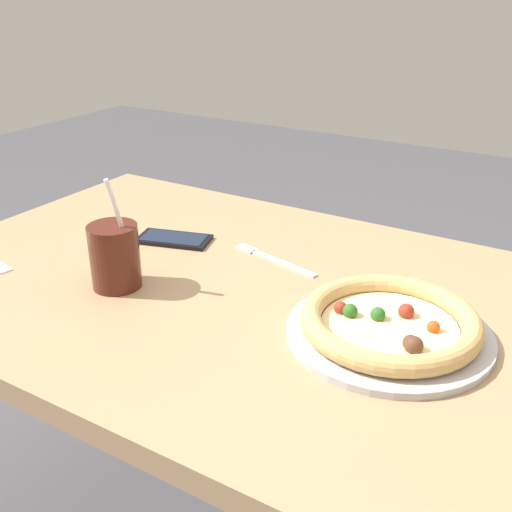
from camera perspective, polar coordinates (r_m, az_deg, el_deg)
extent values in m
cube|color=tan|center=(1.13, -2.68, -3.30)|extent=(1.21, 0.81, 0.04)
cylinder|color=#826748|center=(1.82, -10.54, -5.51)|extent=(0.07, 0.07, 0.71)
cylinder|color=#B7B7BC|center=(0.97, 12.17, -7.01)|extent=(0.32, 0.32, 0.01)
cylinder|color=beige|center=(0.97, 12.23, -6.46)|extent=(0.21, 0.21, 0.01)
torus|color=tan|center=(0.96, 12.29, -5.87)|extent=(0.28, 0.28, 0.03)
sphere|color=brown|center=(0.91, 14.11, -7.79)|extent=(0.02, 0.02, 0.02)
sphere|color=brown|center=(0.91, 14.41, -8.02)|extent=(0.03, 0.03, 0.03)
sphere|color=maroon|center=(0.98, 7.84, -4.80)|extent=(0.02, 0.02, 0.02)
sphere|color=maroon|center=(0.99, 13.74, -5.01)|extent=(0.03, 0.03, 0.03)
sphere|color=#BF4C19|center=(0.96, 16.10, -6.34)|extent=(0.02, 0.02, 0.02)
sphere|color=#2D6623|center=(0.97, 11.22, -5.33)|extent=(0.02, 0.02, 0.02)
sphere|color=#2D6623|center=(0.98, 8.70, -5.07)|extent=(0.02, 0.02, 0.02)
cylinder|color=#4C1E14|center=(1.11, -12.94, -0.03)|extent=(0.09, 0.09, 0.12)
cylinder|color=white|center=(1.06, -12.90, 4.42)|extent=(0.02, 0.03, 0.10)
cube|color=silver|center=(1.18, 2.53, -0.68)|extent=(0.16, 0.05, 0.00)
cube|color=silver|center=(1.24, -0.88, 0.70)|extent=(0.05, 0.03, 0.00)
cube|color=black|center=(1.29, -7.60, 1.55)|extent=(0.16, 0.11, 0.01)
cube|color=#192338|center=(1.29, -7.62, 1.73)|extent=(0.14, 0.10, 0.00)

